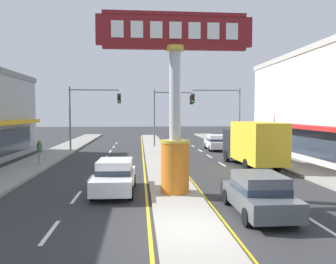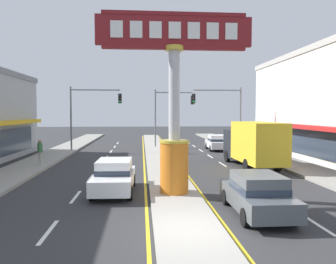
# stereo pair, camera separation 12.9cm
# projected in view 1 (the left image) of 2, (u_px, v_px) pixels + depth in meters

# --- Properties ---
(ground_plane) EXTENTS (160.00, 160.00, 0.00)m
(ground_plane) POSITION_uv_depth(u_px,v_px,m) (191.00, 232.00, 10.48)
(ground_plane) COLOR #303033
(median_strip) EXTENTS (2.21, 52.00, 0.14)m
(median_strip) POSITION_uv_depth(u_px,v_px,m) (158.00, 156.00, 28.38)
(median_strip) COLOR #A39E93
(median_strip) RESTS_ON ground
(sidewalk_left) EXTENTS (2.84, 60.00, 0.18)m
(sidewalk_left) POSITION_uv_depth(u_px,v_px,m) (41.00, 160.00, 25.61)
(sidewalk_left) COLOR gray
(sidewalk_left) RESTS_ON ground
(sidewalk_right) EXTENTS (2.84, 60.00, 0.18)m
(sidewalk_right) POSITION_uv_depth(u_px,v_px,m) (272.00, 158.00, 27.17)
(sidewalk_right) COLOR gray
(sidewalk_right) RESTS_ON ground
(lane_markings) EXTENTS (8.95, 52.00, 0.01)m
(lane_markings) POSITION_uv_depth(u_px,v_px,m) (159.00, 159.00, 27.04)
(lane_markings) COLOR silver
(lane_markings) RESTS_ON ground
(district_sign) EXTENTS (6.90, 1.34, 8.02)m
(district_sign) POSITION_uv_depth(u_px,v_px,m) (175.00, 106.00, 14.93)
(district_sign) COLOR orange
(district_sign) RESTS_ON median_strip
(traffic_light_left_side) EXTENTS (4.86, 0.46, 6.20)m
(traffic_light_left_side) POSITION_uv_depth(u_px,v_px,m) (89.00, 107.00, 31.59)
(traffic_light_left_side) COLOR slate
(traffic_light_left_side) RESTS_ON ground
(traffic_light_right_side) EXTENTS (4.86, 0.46, 6.20)m
(traffic_light_right_side) POSITION_uv_depth(u_px,v_px,m) (222.00, 107.00, 32.16)
(traffic_light_right_side) COLOR slate
(traffic_light_right_side) RESTS_ON ground
(traffic_light_median_far) EXTENTS (4.20, 0.46, 6.20)m
(traffic_light_median_far) POSITION_uv_depth(u_px,v_px,m) (168.00, 108.00, 35.70)
(traffic_light_median_far) COLOR slate
(traffic_light_median_far) RESTS_ON ground
(sedan_near_right_lane) EXTENTS (1.99, 4.38, 1.53)m
(sedan_near_right_lane) POSITION_uv_depth(u_px,v_px,m) (216.00, 142.00, 33.45)
(sedan_near_right_lane) COLOR white
(sedan_near_right_lane) RESTS_ON ground
(sedan_far_right_lane) EXTENTS (1.92, 4.34, 1.53)m
(sedan_far_right_lane) POSITION_uv_depth(u_px,v_px,m) (115.00, 176.00, 15.68)
(sedan_far_right_lane) COLOR white
(sedan_far_right_lane) RESTS_ON ground
(box_truck_near_left_lane) EXTENTS (2.42, 6.97, 3.12)m
(box_truck_near_left_lane) POSITION_uv_depth(u_px,v_px,m) (253.00, 143.00, 22.75)
(box_truck_near_left_lane) COLOR black
(box_truck_near_left_lane) RESTS_ON ground
(sedan_mid_left_lane) EXTENTS (1.86, 4.31, 1.53)m
(sedan_mid_left_lane) POSITION_uv_depth(u_px,v_px,m) (258.00, 193.00, 12.30)
(sedan_mid_left_lane) COLOR #4C5156
(sedan_mid_left_lane) RESTS_ON ground
(pedestrian_near_kerb) EXTENTS (0.40, 0.46, 1.73)m
(pedestrian_near_kerb) POSITION_uv_depth(u_px,v_px,m) (39.00, 151.00, 22.65)
(pedestrian_near_kerb) COLOR #B7B2AD
(pedestrian_near_kerb) RESTS_ON sidewalk_left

